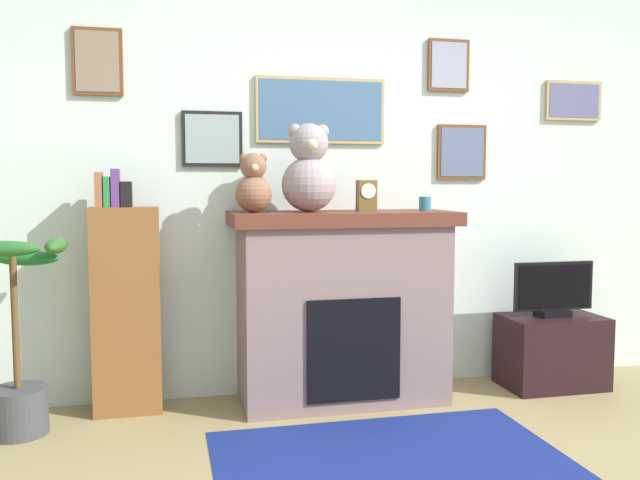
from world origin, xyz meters
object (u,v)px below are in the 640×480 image
(fireplace, at_px, (342,306))
(television, at_px, (553,290))
(tv_stand, at_px, (551,351))
(candle_jar, at_px, (425,204))
(mantel_clock, at_px, (366,196))
(teddy_bear_grey, at_px, (309,172))
(bookshelf, at_px, (126,305))
(potted_plant, at_px, (18,355))
(teddy_bear_cream, at_px, (254,186))

(fireplace, xyz_separation_m, television, (1.38, -0.04, 0.05))
(tv_stand, relative_size, television, 1.16)
(tv_stand, distance_m, candle_jar, 1.29)
(candle_jar, relative_size, mantel_clock, 0.46)
(television, bearing_deg, teddy_bear_grey, 179.18)
(tv_stand, height_order, candle_jar, candle_jar)
(bookshelf, height_order, potted_plant, bookshelf)
(teddy_bear_cream, distance_m, teddy_bear_grey, 0.33)
(teddy_bear_cream, bearing_deg, fireplace, 1.97)
(fireplace, distance_m, candle_jar, 0.79)
(fireplace, height_order, television, fireplace)
(bookshelf, distance_m, television, 2.63)
(fireplace, height_order, bookshelf, bookshelf)
(candle_jar, bearing_deg, tv_stand, -1.45)
(candle_jar, distance_m, teddy_bear_grey, 0.74)
(bookshelf, distance_m, tv_stand, 2.66)
(potted_plant, bearing_deg, tv_stand, 2.00)
(potted_plant, bearing_deg, candle_jar, 3.32)
(teddy_bear_grey, bearing_deg, teddy_bear_cream, 179.96)
(bookshelf, bearing_deg, potted_plant, -158.32)
(candle_jar, height_order, teddy_bear_grey, teddy_bear_grey)
(fireplace, relative_size, potted_plant, 1.29)
(fireplace, distance_m, television, 1.39)
(bookshelf, height_order, teddy_bear_cream, teddy_bear_cream)
(teddy_bear_cream, bearing_deg, teddy_bear_grey, -0.04)
(mantel_clock, bearing_deg, fireplace, 172.38)
(mantel_clock, bearing_deg, tv_stand, -0.97)
(television, height_order, candle_jar, candle_jar)
(bookshelf, height_order, mantel_clock, bookshelf)
(potted_plant, bearing_deg, teddy_bear_grey, 4.81)
(mantel_clock, bearing_deg, bookshelf, 176.74)
(fireplace, xyz_separation_m, candle_jar, (0.51, -0.02, 0.61))
(television, relative_size, teddy_bear_cream, 1.61)
(potted_plant, relative_size, candle_jar, 12.05)
(tv_stand, xyz_separation_m, mantel_clock, (-1.24, 0.02, 1.00))
(tv_stand, distance_m, teddy_bear_grey, 1.96)
(bookshelf, bearing_deg, teddy_bear_grey, -4.32)
(television, bearing_deg, candle_jar, 178.45)
(fireplace, height_order, candle_jar, candle_jar)
(potted_plant, distance_m, teddy_bear_grey, 1.84)
(tv_stand, xyz_separation_m, teddy_bear_grey, (-1.59, 0.02, 1.14))
(fireplace, distance_m, teddy_bear_grey, 0.82)
(teddy_bear_grey, bearing_deg, bookshelf, 175.68)
(potted_plant, xyz_separation_m, mantel_clock, (1.92, 0.13, 0.81))
(television, bearing_deg, fireplace, 178.29)
(potted_plant, height_order, tv_stand, potted_plant)
(fireplace, relative_size, television, 2.44)
(fireplace, relative_size, candle_jar, 15.53)
(teddy_bear_grey, bearing_deg, candle_jar, 0.05)
(tv_stand, height_order, teddy_bear_grey, teddy_bear_grey)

